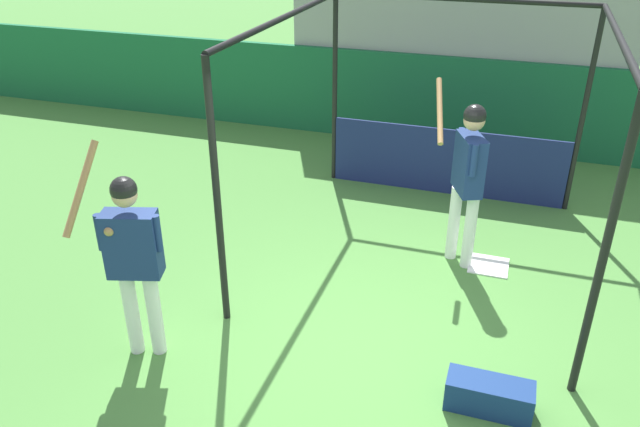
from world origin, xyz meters
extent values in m
plane|color=#477F38|center=(0.00, 0.00, 0.00)|extent=(60.00, 60.00, 0.00)
cube|color=#196038|center=(0.00, 5.61, 0.74)|extent=(24.00, 0.12, 1.49)
cube|color=#9E9E99|center=(0.00, 7.27, 1.57)|extent=(5.40, 3.20, 3.14)
cube|color=#1E6B3D|center=(-1.93, 6.07, 1.54)|extent=(0.45, 0.40, 0.10)
cube|color=#1E6B3D|center=(-1.93, 6.25, 1.77)|extent=(0.45, 0.06, 0.40)
cube|color=#1E6B3D|center=(-1.38, 6.07, 1.54)|extent=(0.45, 0.40, 0.10)
cube|color=#1E6B3D|center=(-1.38, 6.25, 1.77)|extent=(0.45, 0.06, 0.40)
cube|color=#1E6B3D|center=(-0.83, 6.07, 1.54)|extent=(0.45, 0.40, 0.10)
cube|color=#1E6B3D|center=(-0.83, 6.25, 1.77)|extent=(0.45, 0.06, 0.40)
cube|color=#1E6B3D|center=(-0.28, 6.07, 1.54)|extent=(0.45, 0.40, 0.10)
cube|color=#1E6B3D|center=(-0.28, 6.25, 1.77)|extent=(0.45, 0.06, 0.40)
cube|color=#1E6B3D|center=(0.27, 6.07, 1.54)|extent=(0.45, 0.40, 0.10)
cube|color=#1E6B3D|center=(0.27, 6.25, 1.77)|extent=(0.45, 0.06, 0.40)
cube|color=#1E6B3D|center=(0.82, 6.07, 1.54)|extent=(0.45, 0.40, 0.10)
cube|color=#1E6B3D|center=(0.82, 6.25, 1.77)|extent=(0.45, 0.06, 0.40)
cube|color=#1E6B3D|center=(1.38, 6.07, 1.54)|extent=(0.45, 0.40, 0.10)
cube|color=#1E6B3D|center=(1.38, 6.25, 1.77)|extent=(0.45, 0.06, 0.40)
cube|color=#1E6B3D|center=(1.93, 6.07, 1.54)|extent=(0.45, 0.40, 0.10)
cube|color=#1E6B3D|center=(1.93, 6.25, 1.77)|extent=(0.45, 0.06, 0.40)
cube|color=#1E6B3D|center=(-1.93, 6.87, 1.94)|extent=(0.45, 0.40, 0.10)
cube|color=#1E6B3D|center=(-1.38, 6.87, 1.94)|extent=(0.45, 0.40, 0.10)
cube|color=#1E6B3D|center=(-0.83, 6.87, 1.94)|extent=(0.45, 0.40, 0.10)
cube|color=#1E6B3D|center=(-0.28, 6.87, 1.94)|extent=(0.45, 0.40, 0.10)
cube|color=#1E6B3D|center=(0.27, 6.87, 1.94)|extent=(0.45, 0.40, 0.10)
cube|color=#1E6B3D|center=(0.27, 7.05, 2.17)|extent=(0.45, 0.06, 0.40)
cube|color=#1E6B3D|center=(0.82, 6.87, 1.94)|extent=(0.45, 0.40, 0.10)
cube|color=#1E6B3D|center=(0.82, 7.05, 2.17)|extent=(0.45, 0.06, 0.40)
cube|color=#1E6B3D|center=(1.38, 6.87, 1.94)|extent=(0.45, 0.40, 0.10)
cube|color=#1E6B3D|center=(1.38, 7.05, 2.17)|extent=(0.45, 0.06, 0.40)
cube|color=#1E6B3D|center=(1.93, 6.87, 1.94)|extent=(0.45, 0.40, 0.10)
cube|color=#1E6B3D|center=(1.93, 7.05, 2.17)|extent=(0.45, 0.06, 0.40)
cylinder|color=black|center=(-1.38, 0.11, 1.32)|extent=(0.07, 0.07, 2.63)
cylinder|color=black|center=(1.89, 0.11, 1.32)|extent=(0.07, 0.07, 2.63)
cylinder|color=black|center=(-1.38, 3.75, 1.32)|extent=(0.07, 0.07, 2.63)
cylinder|color=black|center=(1.89, 3.75, 1.32)|extent=(0.07, 0.07, 2.63)
cylinder|color=black|center=(-1.38, 1.93, 2.63)|extent=(0.06, 3.64, 0.06)
cylinder|color=black|center=(1.89, 1.93, 2.63)|extent=(0.06, 3.64, 0.06)
cube|color=navy|center=(0.26, 3.73, 0.47)|extent=(3.20, 0.03, 0.95)
cube|color=white|center=(1.04, 1.92, 0.01)|extent=(0.44, 0.44, 0.02)
cylinder|color=white|center=(0.79, 1.85, 0.45)|extent=(0.17, 0.17, 0.90)
cylinder|color=white|center=(0.60, 1.99, 0.45)|extent=(0.17, 0.17, 0.90)
cube|color=navy|center=(0.69, 1.92, 1.22)|extent=(0.39, 0.52, 0.64)
sphere|color=tan|center=(0.69, 1.92, 1.71)|extent=(0.22, 0.22, 0.22)
sphere|color=black|center=(0.69, 1.92, 1.76)|extent=(0.24, 0.24, 0.24)
cylinder|color=navy|center=(0.75, 1.68, 1.36)|extent=(0.09, 0.09, 0.35)
cylinder|color=navy|center=(0.56, 2.13, 1.36)|extent=(0.09, 0.09, 0.35)
cylinder|color=#AD7F4C|center=(0.31, 2.05, 1.73)|extent=(0.23, 0.73, 0.54)
sphere|color=#AD7F4C|center=(0.65, 2.13, 1.49)|extent=(0.08, 0.08, 0.08)
cylinder|color=white|center=(-1.75, -0.56, 0.42)|extent=(0.16, 0.16, 0.85)
cylinder|color=white|center=(-1.94, -0.62, 0.42)|extent=(0.16, 0.16, 0.85)
cube|color=navy|center=(-1.84, -0.59, 1.15)|extent=(0.50, 0.34, 0.60)
sphere|color=tan|center=(-1.84, -0.59, 1.61)|extent=(0.21, 0.21, 0.21)
sphere|color=black|center=(-1.84, -0.59, 1.66)|extent=(0.22, 0.22, 0.22)
cylinder|color=navy|center=(-1.60, -0.56, 1.28)|extent=(0.09, 0.09, 0.33)
cylinder|color=navy|center=(-2.06, -0.70, 1.28)|extent=(0.09, 0.09, 0.33)
cylinder|color=#AD7F4C|center=(-2.18, -0.69, 1.66)|extent=(0.14, 0.52, 0.71)
sphere|color=#AD7F4C|center=(-1.95, -0.73, 1.33)|extent=(0.08, 0.08, 0.08)
cube|color=navy|center=(1.22, -0.35, 0.14)|extent=(0.70, 0.28, 0.28)
camera|label=1|loc=(1.12, -4.44, 3.81)|focal=35.00mm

